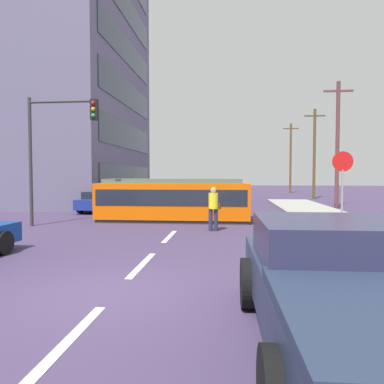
# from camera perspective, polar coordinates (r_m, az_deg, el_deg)

# --- Properties ---
(ground_plane) EXTENTS (120.00, 120.00, 0.00)m
(ground_plane) POSITION_cam_1_polar(r_m,az_deg,el_deg) (16.58, -1.28, -4.70)
(ground_plane) COLOR #403353
(sidewalk_curb_right) EXTENTS (3.20, 36.00, 0.14)m
(sidewalk_curb_right) POSITION_cam_1_polar(r_m,az_deg,el_deg) (13.37, 26.80, -6.48)
(sidewalk_curb_right) COLOR #9F9D94
(sidewalk_curb_right) RESTS_ON ground
(lane_stripe_0) EXTENTS (0.16, 2.40, 0.01)m
(lane_stripe_0) POSITION_cam_1_polar(r_m,az_deg,el_deg) (5.23, -19.08, -21.45)
(lane_stripe_0) COLOR silver
(lane_stripe_0) RESTS_ON ground
(lane_stripe_1) EXTENTS (0.16, 2.40, 0.01)m
(lane_stripe_1) POSITION_cam_1_polar(r_m,az_deg,el_deg) (8.82, -7.86, -11.28)
(lane_stripe_1) COLOR silver
(lane_stripe_1) RESTS_ON ground
(lane_stripe_2) EXTENTS (0.16, 2.40, 0.01)m
(lane_stripe_2) POSITION_cam_1_polar(r_m,az_deg,el_deg) (12.67, -3.54, -6.98)
(lane_stripe_2) COLOR silver
(lane_stripe_2) RESTS_ON ground
(lane_stripe_3) EXTENTS (0.16, 2.40, 0.01)m
(lane_stripe_3) POSITION_cam_1_polar(r_m,az_deg,el_deg) (22.89, 0.70, -2.65)
(lane_stripe_3) COLOR silver
(lane_stripe_3) RESTS_ON ground
(lane_stripe_4) EXTENTS (0.16, 2.40, 0.01)m
(lane_stripe_4) POSITION_cam_1_polar(r_m,az_deg,el_deg) (28.86, 1.77, -1.55)
(lane_stripe_4) COLOR silver
(lane_stripe_4) RESTS_ON ground
(corner_building) EXTENTS (17.90, 15.04, 19.20)m
(corner_building) POSITION_cam_1_polar(r_m,az_deg,el_deg) (32.85, -25.81, 15.56)
(corner_building) COLOR slate
(corner_building) RESTS_ON ground
(streetcar_tram) EXTENTS (6.97, 2.60, 1.96)m
(streetcar_tram) POSITION_cam_1_polar(r_m,az_deg,el_deg) (16.94, -2.84, -1.11)
(streetcar_tram) COLOR #EC5806
(streetcar_tram) RESTS_ON ground
(city_bus) EXTENTS (2.72, 5.45, 1.86)m
(city_bus) POSITION_cam_1_polar(r_m,az_deg,el_deg) (22.85, -1.38, 0.01)
(city_bus) COLOR #B2ABB8
(city_bus) RESTS_ON ground
(pedestrian_crossing) EXTENTS (0.47, 0.36, 1.67)m
(pedestrian_crossing) POSITION_cam_1_polar(r_m,az_deg,el_deg) (13.79, 3.41, -2.26)
(pedestrian_crossing) COLOR #272948
(pedestrian_crossing) RESTS_ON ground
(pickup_truck_parked) EXTENTS (2.35, 5.04, 1.55)m
(pickup_truck_parked) POSITION_cam_1_polar(r_m,az_deg,el_deg) (4.73, 23.08, -13.89)
(pickup_truck_parked) COLOR #232E46
(pickup_truck_parked) RESTS_ON ground
(parked_sedan_mid) EXTENTS (2.14, 4.54, 1.19)m
(parked_sedan_mid) POSITION_cam_1_polar(r_m,az_deg,el_deg) (21.98, -13.64, -1.32)
(parked_sedan_mid) COLOR navy
(parked_sedan_mid) RESTS_ON ground
(parked_sedan_far) EXTENTS (2.13, 4.17, 1.19)m
(parked_sedan_far) POSITION_cam_1_polar(r_m,az_deg,el_deg) (27.86, -8.43, -0.45)
(parked_sedan_far) COLOR #2C5F36
(parked_sedan_far) RESTS_ON ground
(parked_sedan_furthest) EXTENTS (2.14, 4.03, 1.19)m
(parked_sedan_furthest) POSITION_cam_1_polar(r_m,az_deg,el_deg) (34.42, -6.64, 0.15)
(parked_sedan_furthest) COLOR #2E5144
(parked_sedan_furthest) RESTS_ON ground
(stop_sign) EXTENTS (0.76, 0.07, 2.88)m
(stop_sign) POSITION_cam_1_polar(r_m,az_deg,el_deg) (14.66, 22.64, 2.73)
(stop_sign) COLOR gray
(stop_sign) RESTS_ON sidewalk_curb_right
(traffic_light_mast) EXTENTS (2.98, 0.33, 5.34)m
(traffic_light_mast) POSITION_cam_1_polar(r_m,az_deg,el_deg) (16.06, -20.63, 8.24)
(traffic_light_mast) COLOR #333333
(traffic_light_mast) RESTS_ON ground
(utility_pole_mid) EXTENTS (1.80, 0.24, 8.01)m
(utility_pole_mid) POSITION_cam_1_polar(r_m,az_deg,el_deg) (24.81, 21.95, 7.24)
(utility_pole_mid) COLOR brown
(utility_pole_mid) RESTS_ON ground
(utility_pole_far) EXTENTS (1.80, 0.24, 7.96)m
(utility_pole_far) POSITION_cam_1_polar(r_m,az_deg,el_deg) (33.93, 18.73, 5.96)
(utility_pole_far) COLOR brown
(utility_pole_far) RESTS_ON ground
(utility_pole_distant) EXTENTS (1.80, 0.24, 8.18)m
(utility_pole_distant) POSITION_cam_1_polar(r_m,az_deg,el_deg) (44.18, 15.28, 5.36)
(utility_pole_distant) COLOR brown
(utility_pole_distant) RESTS_ON ground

